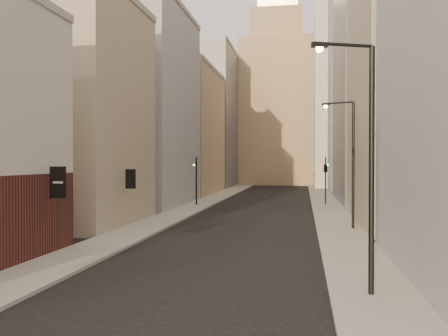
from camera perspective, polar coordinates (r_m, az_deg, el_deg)
sidewalk_left at (r=63.99m, az=-0.54°, el=-3.25°), size 3.00×140.00×0.15m
sidewalk_right at (r=63.15m, az=11.19°, el=-3.32°), size 3.00×140.00×0.15m
left_bldg_beige at (r=37.72m, az=-16.39°, el=5.94°), size 8.00×12.00×16.00m
left_bldg_grey at (r=52.75m, az=-8.87°, el=6.67°), size 8.00×16.00×20.00m
left_bldg_tan at (r=69.93m, az=-4.32°, el=4.00°), size 8.00×18.00×17.00m
left_bldg_wingrid at (r=89.71m, az=-1.35°, el=5.54°), size 8.00×20.00×24.00m
right_bldg_beige at (r=39.12m, az=20.82°, el=8.68°), size 8.00×16.00×20.00m
right_bldg_wingrid at (r=59.07m, az=16.82°, el=8.95°), size 8.00×20.00×26.00m
highrise at (r=89.56m, az=18.27°, el=14.37°), size 21.00×23.00×51.20m
clock_tower at (r=100.91m, az=6.11°, el=8.23°), size 14.00×14.00×44.90m
white_tower at (r=87.27m, az=12.98°, el=10.03°), size 8.00×8.00×41.50m
streetlamp_near at (r=17.22m, az=15.88°, el=1.55°), size 2.11×0.97×8.48m
streetlamp_mid at (r=34.10m, az=14.19°, el=1.26°), size 2.14×0.97×8.56m
traffic_light_left at (r=50.84m, az=-3.18°, el=-0.30°), size 0.57×0.48×5.00m
traffic_light_right at (r=52.92m, az=11.53°, el=0.09°), size 0.89×0.89×5.00m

